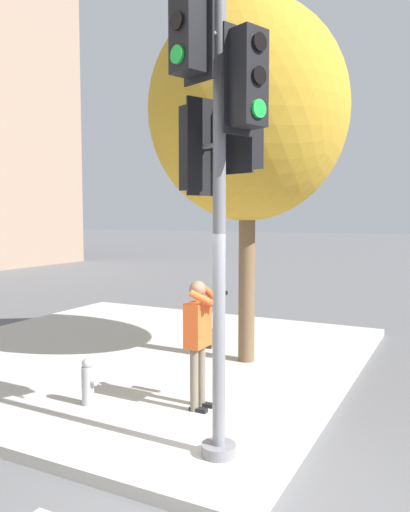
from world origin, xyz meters
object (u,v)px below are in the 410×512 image
traffic_signal_pole (220,131)px  street_tree (248,112)px  fire_hydrant (88,382)px  person_photographer (199,332)px

traffic_signal_pole → street_tree: 3.66m
fire_hydrant → traffic_signal_pole: bearing=-102.4°
traffic_signal_pole → fire_hydrant: (0.48, 2.19, -3.08)m
street_tree → fire_hydrant: street_tree is taller
street_tree → person_photographer: bearing=-173.0°
traffic_signal_pole → street_tree: bearing=17.7°
traffic_signal_pole → street_tree: (3.38, 1.08, 0.91)m
person_photographer → fire_hydrant: bearing=112.5°
traffic_signal_pole → fire_hydrant: size_ratio=8.75×
fire_hydrant → street_tree: bearing=-21.0°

